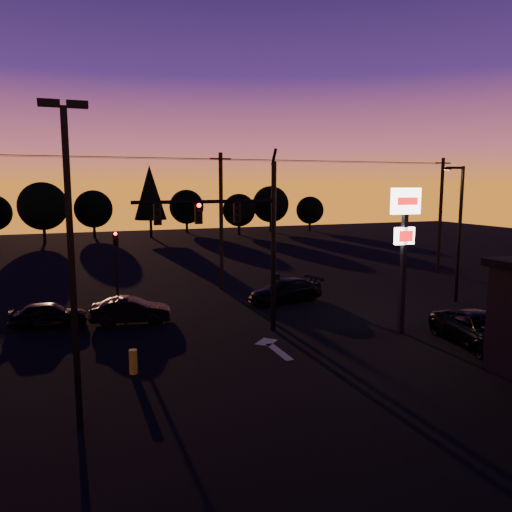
{
  "coord_description": "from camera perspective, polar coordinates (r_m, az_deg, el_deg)",
  "views": [
    {
      "loc": [
        -7.61,
        -17.43,
        6.95
      ],
      "look_at": [
        1.0,
        5.0,
        3.5
      ],
      "focal_mm": 35.0,
      "sensor_mm": 36.0,
      "label": 1
    }
  ],
  "objects": [
    {
      "name": "tree_8",
      "position": [
        75.89,
        6.18,
        5.23
      ],
      "size": [
        4.12,
        4.12,
        5.19
      ],
      "color": "black",
      "rests_on": "ground"
    },
    {
      "name": "car_right",
      "position": [
        29.86,
        3.39,
        -3.97
      ],
      "size": [
        4.94,
        2.75,
        1.35
      ],
      "primitive_type": "imported",
      "rotation": [
        0.0,
        0.0,
        -1.38
      ],
      "color": "black",
      "rests_on": "ground"
    },
    {
      "name": "pylon_sign",
      "position": [
        24.0,
        16.63,
        2.96
      ],
      "size": [
        1.5,
        0.28,
        6.8
      ],
      "color": "black",
      "rests_on": "ground"
    },
    {
      "name": "secondary_signal",
      "position": [
        29.31,
        -15.69,
        -0.15
      ],
      "size": [
        0.3,
        0.31,
        4.35
      ],
      "color": "black",
      "rests_on": "ground"
    },
    {
      "name": "suv_parked",
      "position": [
        23.91,
        24.34,
        -7.68
      ],
      "size": [
        3.22,
        5.48,
        1.43
      ],
      "primitive_type": "imported",
      "rotation": [
        0.0,
        0.0,
        -0.17
      ],
      "color": "black",
      "rests_on": "ground"
    },
    {
      "name": "traffic_signal_mast",
      "position": [
        22.79,
        -1.67,
        3.1
      ],
      "size": [
        6.79,
        0.52,
        8.58
      ],
      "color": "black",
      "rests_on": "ground"
    },
    {
      "name": "tree_7",
      "position": [
        74.22,
        1.69,
        5.93
      ],
      "size": [
        5.36,
        5.36,
        6.74
      ],
      "color": "black",
      "rests_on": "ground"
    },
    {
      "name": "car_left",
      "position": [
        26.73,
        -22.61,
        -6.16
      ],
      "size": [
        3.75,
        1.73,
        1.24
      ],
      "primitive_type": "imported",
      "rotation": [
        0.0,
        0.0,
        1.5
      ],
      "color": "black",
      "rests_on": "ground"
    },
    {
      "name": "bollard",
      "position": [
        19.38,
        -13.85,
        -11.65
      ],
      "size": [
        0.3,
        0.3,
        0.91
      ],
      "primitive_type": "cylinder",
      "color": "gold",
      "rests_on": "ground"
    },
    {
      "name": "lane_arrow",
      "position": [
        21.87,
        1.94,
        -10.34
      ],
      "size": [
        1.2,
        3.1,
        0.01
      ],
      "color": "beige",
      "rests_on": "ground"
    },
    {
      "name": "tree_2",
      "position": [
        65.52,
        -23.19,
        5.26
      ],
      "size": [
        5.77,
        5.78,
        7.26
      ],
      "color": "black",
      "rests_on": "ground"
    },
    {
      "name": "tree_4",
      "position": [
        67.28,
        -12.03,
        7.12
      ],
      "size": [
        4.18,
        4.18,
        9.5
      ],
      "color": "black",
      "rests_on": "ground"
    },
    {
      "name": "power_wires",
      "position": [
        32.9,
        -4.07,
        10.97
      ],
      "size": [
        36.0,
        1.22,
        0.07
      ],
      "color": "black",
      "rests_on": "ground"
    },
    {
      "name": "ground",
      "position": [
        20.24,
        2.49,
        -11.91
      ],
      "size": [
        120.0,
        120.0,
        0.0
      ],
      "primitive_type": "plane",
      "color": "black",
      "rests_on": "ground"
    },
    {
      "name": "utility_pole_2",
      "position": [
        41.9,
        20.32,
        4.44
      ],
      "size": [
        1.4,
        0.26,
        9.0
      ],
      "color": "black",
      "rests_on": "ground"
    },
    {
      "name": "tree_3",
      "position": [
        69.59,
        -18.09,
        5.13
      ],
      "size": [
        4.95,
        4.95,
        6.22
      ],
      "color": "black",
      "rests_on": "ground"
    },
    {
      "name": "tree_6",
      "position": [
        69.31,
        -1.95,
        5.25
      ],
      "size": [
        4.54,
        4.54,
        5.71
      ],
      "color": "black",
      "rests_on": "ground"
    },
    {
      "name": "streetlight",
      "position": [
        31.55,
        22.14,
        2.97
      ],
      "size": [
        1.55,
        0.35,
        8.0
      ],
      "color": "black",
      "rests_on": "ground"
    },
    {
      "name": "utility_pole_1",
      "position": [
        32.95,
        -4.0,
        4.05
      ],
      "size": [
        1.4,
        0.26,
        9.0
      ],
      "color": "black",
      "rests_on": "ground"
    },
    {
      "name": "car_mid",
      "position": [
        26.13,
        -14.09,
        -6.04
      ],
      "size": [
        4.12,
        2.13,
        1.29
      ],
      "primitive_type": "imported",
      "rotation": [
        0.0,
        0.0,
        1.37
      ],
      "color": "black",
      "rests_on": "ground"
    },
    {
      "name": "parking_lot_light",
      "position": [
        14.52,
        -20.42,
        1.02
      ],
      "size": [
        1.25,
        0.3,
        9.14
      ],
      "color": "black",
      "rests_on": "ground"
    },
    {
      "name": "tree_5",
      "position": [
        73.4,
        -7.95,
        5.59
      ],
      "size": [
        4.95,
        4.95,
        6.22
      ],
      "color": "black",
      "rests_on": "ground"
    }
  ]
}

